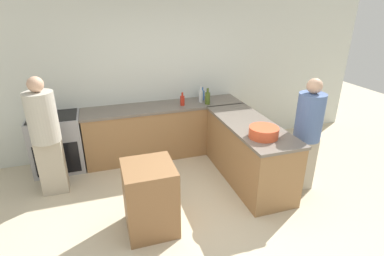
{
  "coord_description": "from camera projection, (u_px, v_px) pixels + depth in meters",
  "views": [
    {
      "loc": [
        -1.01,
        -2.66,
        2.53
      ],
      "look_at": [
        0.12,
        0.88,
        0.95
      ],
      "focal_mm": 28.0,
      "sensor_mm": 36.0,
      "label": 1
    }
  ],
  "objects": [
    {
      "name": "range_oven",
      "position": [
        58.0,
        143.0,
        4.74
      ],
      "size": [
        0.76,
        0.59,
        0.92
      ],
      "color": "#99999E",
      "rests_on": "ground_plane"
    },
    {
      "name": "counter_peninsula",
      "position": [
        248.0,
        152.0,
        4.48
      ],
      "size": [
        0.69,
        1.8,
        0.91
      ],
      "color": "olive",
      "rests_on": "ground_plane"
    },
    {
      "name": "wall_back",
      "position": [
        159.0,
        75.0,
        5.16
      ],
      "size": [
        8.0,
        0.06,
        2.7
      ],
      "color": "silver",
      "rests_on": "ground_plane"
    },
    {
      "name": "olive_oil_bottle",
      "position": [
        208.0,
        98.0,
        5.08
      ],
      "size": [
        0.09,
        0.09,
        0.28
      ],
      "color": "#475B1E",
      "rests_on": "counter_back"
    },
    {
      "name": "hot_sauce_bottle",
      "position": [
        182.0,
        100.0,
        5.03
      ],
      "size": [
        0.07,
        0.07,
        0.22
      ],
      "color": "red",
      "rests_on": "counter_back"
    },
    {
      "name": "island_table",
      "position": [
        150.0,
        198.0,
        3.47
      ],
      "size": [
        0.57,
        0.59,
        0.85
      ],
      "color": "brown",
      "rests_on": "ground_plane"
    },
    {
      "name": "counter_back",
      "position": [
        165.0,
        130.0,
        5.23
      ],
      "size": [
        2.71,
        0.62,
        0.91
      ],
      "color": "olive",
      "rests_on": "ground_plane"
    },
    {
      "name": "water_bottle_blue",
      "position": [
        202.0,
        95.0,
        5.31
      ],
      "size": [
        0.09,
        0.09,
        0.23
      ],
      "color": "#386BB7",
      "rests_on": "counter_back"
    },
    {
      "name": "mixing_bowl",
      "position": [
        264.0,
        132.0,
        3.85
      ],
      "size": [
        0.38,
        0.38,
        0.14
      ],
      "color": "#DB512D",
      "rests_on": "counter_peninsula"
    },
    {
      "name": "person_by_range",
      "position": [
        46.0,
        134.0,
        3.98
      ],
      "size": [
        0.38,
        0.38,
        1.68
      ],
      "color": "#ADA38E",
      "rests_on": "ground_plane"
    },
    {
      "name": "ground_plane",
      "position": [
        204.0,
        229.0,
        3.61
      ],
      "size": [
        14.0,
        14.0,
        0.0
      ],
      "primitive_type": "plane",
      "color": "beige"
    },
    {
      "name": "vinegar_bottle_clear",
      "position": [
        201.0,
        96.0,
        5.18
      ],
      "size": [
        0.07,
        0.07,
        0.28
      ],
      "color": "silver",
      "rests_on": "counter_back"
    },
    {
      "name": "person_at_peninsula",
      "position": [
        307.0,
        133.0,
        4.08
      ],
      "size": [
        0.35,
        0.35,
        1.63
      ],
      "color": "#ADA38E",
      "rests_on": "ground_plane"
    }
  ]
}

